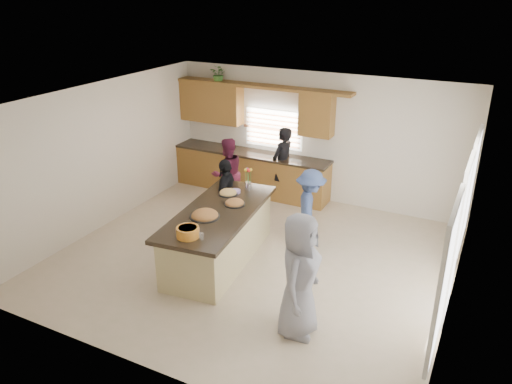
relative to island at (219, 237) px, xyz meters
The scene contains 18 objects.
floor 0.74m from the island, 31.48° to the left, with size 6.50×6.50×0.00m, color beige.
room_shell 1.56m from the island, 31.48° to the left, with size 6.52×6.02×2.81m.
back_cabinetry 3.22m from the island, 107.71° to the left, with size 4.08×0.66×2.46m.
right_wall_glazing 3.83m from the island, ahead, with size 0.06×4.00×2.25m.
island is the anchor object (origin of this frame).
platter_front 0.62m from the island, 100.56° to the right, with size 0.49×0.49×0.20m.
platter_mid 0.64m from the island, 68.42° to the left, with size 0.36×0.36×0.15m.
platter_back 0.88m from the island, 105.86° to the left, with size 0.35×0.35×0.14m.
salad_bowl 1.17m from the island, 85.74° to the right, with size 0.35×0.35×0.16m.
clear_cup 1.17m from the island, 73.16° to the right, with size 0.07×0.07×0.10m, color white.
plate_stack 0.96m from the island, 98.13° to the left, with size 0.19×0.19×0.05m, color #C096DA.
flower_vase 1.26m from the island, 88.36° to the left, with size 0.14×0.14×0.42m.
potted_plant 4.19m from the island, 119.68° to the left, with size 0.36×0.32×0.41m, color #427C31.
woman_left_back 2.93m from the island, 92.10° to the left, with size 0.60×0.40×1.65m, color black.
woman_left_mid 2.29m from the island, 115.95° to the left, with size 0.74×0.58×1.52m, color #5D1B35.
woman_left_front 1.14m from the island, 113.02° to the left, with size 0.87×0.36×1.48m, color black.
woman_right_back 1.72m from the island, 45.69° to the left, with size 0.95×0.54×1.46m, color #384B7B.
woman_right_front 2.32m from the island, 31.01° to the right, with size 0.87×0.57×1.78m, color gray.
Camera 1 is at (3.48, -6.78, 4.48)m, focal length 35.00 mm.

